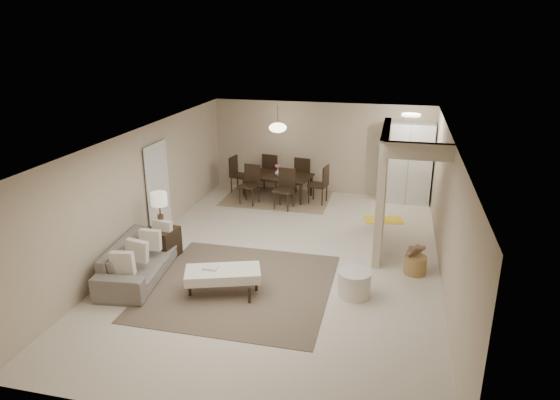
% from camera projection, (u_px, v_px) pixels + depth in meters
% --- Properties ---
extents(floor, '(9.00, 9.00, 0.00)m').
position_uv_depth(floor, '(284.00, 259.00, 9.99)').
color(floor, beige).
rests_on(floor, ground).
extents(ceiling, '(9.00, 9.00, 0.00)m').
position_uv_depth(ceiling, '(285.00, 136.00, 9.17)').
color(ceiling, white).
rests_on(ceiling, back_wall).
extents(back_wall, '(6.00, 0.00, 6.00)m').
position_uv_depth(back_wall, '(321.00, 148.00, 13.72)').
color(back_wall, '#BFAE91').
rests_on(back_wall, floor).
extents(left_wall, '(0.00, 9.00, 9.00)m').
position_uv_depth(left_wall, '(142.00, 189.00, 10.24)').
color(left_wall, '#BFAE91').
rests_on(left_wall, floor).
extents(right_wall, '(0.00, 9.00, 9.00)m').
position_uv_depth(right_wall, '(447.00, 213.00, 8.93)').
color(right_wall, '#BFAE91').
rests_on(right_wall, floor).
extents(partition, '(0.15, 2.50, 2.50)m').
position_uv_depth(partition, '(382.00, 188.00, 10.34)').
color(partition, '#BFAE91').
rests_on(partition, floor).
extents(doorway, '(0.04, 0.90, 2.04)m').
position_uv_depth(doorway, '(158.00, 191.00, 10.86)').
color(doorway, black).
rests_on(doorway, floor).
extents(pantry_cabinet, '(1.20, 0.55, 2.10)m').
position_uv_depth(pantry_cabinet, '(408.00, 163.00, 12.95)').
color(pantry_cabinet, silver).
rests_on(pantry_cabinet, floor).
extents(flush_light, '(0.44, 0.44, 0.05)m').
position_uv_depth(flush_light, '(411.00, 115.00, 11.63)').
color(flush_light, white).
rests_on(flush_light, ceiling).
extents(living_rug, '(3.20, 3.20, 0.01)m').
position_uv_depth(living_rug, '(240.00, 286.00, 8.94)').
color(living_rug, brown).
rests_on(living_rug, floor).
extents(sofa, '(2.37, 1.15, 0.67)m').
position_uv_depth(sofa, '(140.00, 259.00, 9.25)').
color(sofa, slate).
rests_on(sofa, floor).
extents(ottoman_bench, '(1.41, 0.97, 0.46)m').
position_uv_depth(ottoman_bench, '(223.00, 274.00, 8.59)').
color(ottoman_bench, beige).
rests_on(ottoman_bench, living_rug).
extents(side_table, '(0.63, 0.63, 0.61)m').
position_uv_depth(side_table, '(163.00, 243.00, 10.00)').
color(side_table, black).
rests_on(side_table, floor).
extents(table_lamp, '(0.32, 0.32, 0.76)m').
position_uv_depth(table_lamp, '(159.00, 202.00, 9.71)').
color(table_lamp, '#4B3520').
rests_on(table_lamp, side_table).
extents(round_pouf, '(0.58, 0.58, 0.45)m').
position_uv_depth(round_pouf, '(354.00, 284.00, 8.57)').
color(round_pouf, beige).
rests_on(round_pouf, floor).
extents(wicker_basket, '(0.52, 0.52, 0.35)m').
position_uv_depth(wicker_basket, '(415.00, 265.00, 9.36)').
color(wicker_basket, olive).
rests_on(wicker_basket, floor).
extents(dining_rug, '(2.80, 2.10, 0.01)m').
position_uv_depth(dining_rug, '(278.00, 197.00, 13.62)').
color(dining_rug, '#8D7257').
rests_on(dining_rug, floor).
extents(dining_table, '(1.92, 1.27, 0.63)m').
position_uv_depth(dining_table, '(278.00, 186.00, 13.52)').
color(dining_table, black).
rests_on(dining_table, dining_rug).
extents(dining_chairs, '(2.78, 2.19, 1.02)m').
position_uv_depth(dining_chairs, '(278.00, 179.00, 13.45)').
color(dining_chairs, black).
rests_on(dining_chairs, dining_rug).
extents(vase, '(0.17, 0.17, 0.17)m').
position_uv_depth(vase, '(278.00, 172.00, 13.38)').
color(vase, white).
rests_on(vase, dining_table).
extents(yellow_mat, '(0.98, 0.70, 0.01)m').
position_uv_depth(yellow_mat, '(384.00, 220.00, 12.01)').
color(yellow_mat, yellow).
rests_on(yellow_mat, floor).
extents(pendant_light, '(0.46, 0.46, 0.71)m').
position_uv_depth(pendant_light, '(278.00, 128.00, 12.99)').
color(pendant_light, '#4B3520').
rests_on(pendant_light, ceiling).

